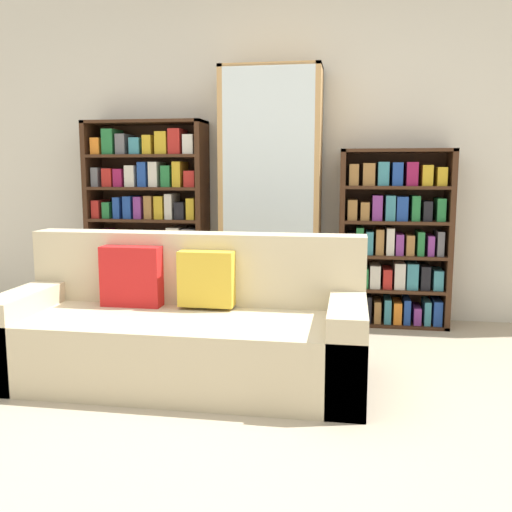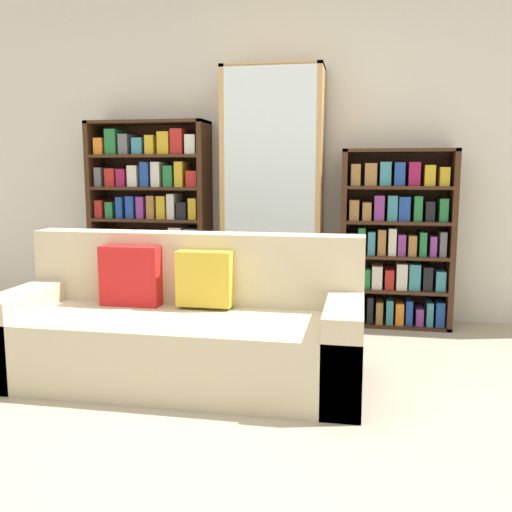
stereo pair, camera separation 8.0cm
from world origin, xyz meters
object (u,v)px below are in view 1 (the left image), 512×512
at_px(couch, 185,330).
at_px(display_cabinet, 271,197).
at_px(bookshelf_left, 149,221).
at_px(bookshelf_right, 394,241).
at_px(wine_bottle, 330,324).

xyz_separation_m(couch, display_cabinet, (0.31, 1.38, 0.70)).
bearing_deg(bookshelf_left, display_cabinet, -0.90).
height_order(bookshelf_left, display_cabinet, display_cabinet).
relative_size(bookshelf_left, bookshelf_right, 1.17).
bearing_deg(wine_bottle, display_cabinet, 128.24).
xyz_separation_m(display_cabinet, bookshelf_right, (0.96, 0.02, -0.33)).
bearing_deg(display_cabinet, wine_bottle, -51.76).
relative_size(couch, bookshelf_right, 1.51).
bearing_deg(bookshelf_left, wine_bottle, -23.24).
distance_m(couch, display_cabinet, 1.58).
height_order(bookshelf_left, bookshelf_right, bookshelf_left).
bearing_deg(wine_bottle, bookshelf_right, 55.04).
height_order(display_cabinet, bookshelf_right, display_cabinet).
xyz_separation_m(bookshelf_left, bookshelf_right, (1.97, -0.00, -0.13)).
bearing_deg(display_cabinet, couch, -102.58).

